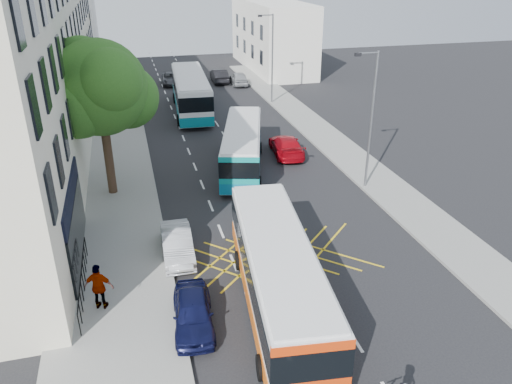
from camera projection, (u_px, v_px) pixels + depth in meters
ground at (353, 338)px, 18.41m from camera, size 120.00×120.00×0.00m
pavement_left at (113, 193)px, 29.53m from camera, size 5.00×70.00×0.15m
pavement_right at (361, 167)px, 33.22m from camera, size 3.00×70.00×0.15m
terrace_main at (17, 54)px, 33.70m from camera, size 8.30×45.00×13.50m
terrace_far at (61, 26)px, 61.12m from camera, size 8.00×20.00×10.00m
building_right at (272, 35)px, 61.20m from camera, size 6.00×18.00×8.00m
street_tree at (99, 89)px, 26.84m from camera, size 6.30×5.70×8.80m
lamp_near at (370, 114)px, 28.36m from camera, size 1.45×0.15×8.00m
lamp_far at (271, 54)px, 45.84m from camera, size 1.45×0.15×8.00m
railings at (83, 280)px, 20.49m from camera, size 0.08×5.60×1.14m
bus_near at (278, 274)px, 19.33m from camera, size 3.67×10.94×3.02m
bus_mid at (242, 147)px, 32.63m from camera, size 4.92×10.24×2.81m
bus_far at (191, 92)px, 44.50m from camera, size 3.56×12.14×3.37m
parked_car_blue at (193, 312)px, 18.75m from camera, size 1.80×3.80×1.26m
parked_car_silver at (177, 244)px, 23.18m from camera, size 1.46×3.94×1.29m
red_hatchback at (286, 146)px, 35.14m from camera, size 2.39×4.89×1.37m
distant_car_grey at (171, 79)px, 54.79m from camera, size 2.31×4.55×1.23m
distant_car_silver at (239, 78)px, 54.51m from camera, size 1.96×4.26×1.42m
distant_car_dark at (219, 76)px, 55.62m from camera, size 1.67×4.50×1.47m
pedestrian_far at (99, 287)px, 19.35m from camera, size 1.25×0.83×1.97m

